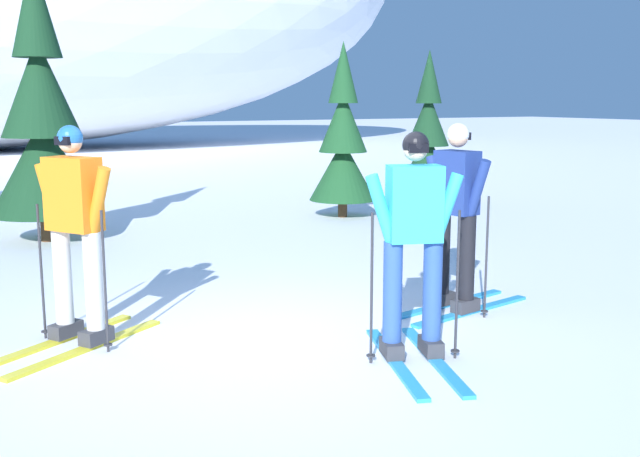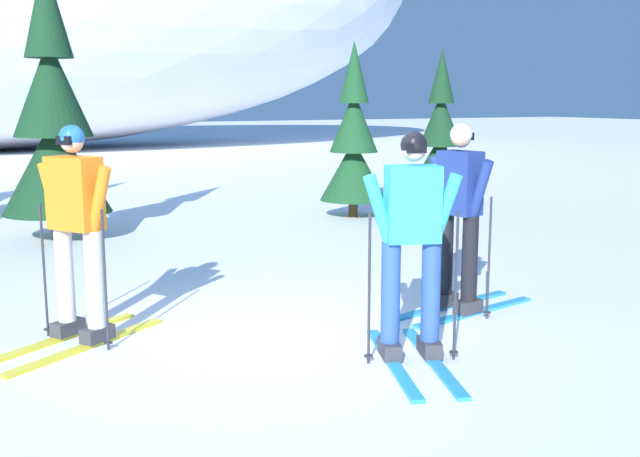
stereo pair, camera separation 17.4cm
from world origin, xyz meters
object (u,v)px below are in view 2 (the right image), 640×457
at_px(skier_orange_jacket, 76,228).
at_px(pine_tree_far_right, 440,140).
at_px(pine_tree_right, 354,145).
at_px(skier_navy_jacket, 459,215).
at_px(pine_tree_center_right, 53,125).
at_px(skier_cyan_jacket, 412,242).

bearing_deg(skier_orange_jacket, pine_tree_far_right, 36.56).
bearing_deg(pine_tree_right, skier_orange_jacket, -137.47).
xyz_separation_m(skier_orange_jacket, pine_tree_far_right, (7.77, 5.76, 0.27)).
relative_size(skier_orange_jacket, pine_tree_far_right, 0.61).
distance_m(skier_navy_jacket, pine_tree_far_right, 7.80).
bearing_deg(skier_orange_jacket, pine_tree_right, 42.53).
relative_size(pine_tree_center_right, pine_tree_right, 1.33).
relative_size(pine_tree_right, pine_tree_far_right, 1.01).
xyz_separation_m(pine_tree_center_right, pine_tree_far_right, (7.29, 0.78, -0.42)).
distance_m(skier_cyan_jacket, pine_tree_center_right, 6.88).
bearing_deg(pine_tree_far_right, skier_cyan_jacket, -126.72).
distance_m(skier_navy_jacket, skier_orange_jacket, 3.47).
bearing_deg(pine_tree_far_right, skier_navy_jacket, -124.07).
height_order(skier_cyan_jacket, pine_tree_far_right, pine_tree_far_right).
bearing_deg(pine_tree_right, pine_tree_far_right, 19.26).
height_order(skier_orange_jacket, pine_tree_center_right, pine_tree_center_right).
relative_size(skier_navy_jacket, pine_tree_right, 0.60).
distance_m(pine_tree_right, pine_tree_far_right, 2.55).
relative_size(skier_cyan_jacket, skier_orange_jacket, 0.98).
bearing_deg(pine_tree_center_right, pine_tree_right, -0.73).
height_order(pine_tree_center_right, pine_tree_right, pine_tree_center_right).
distance_m(pine_tree_center_right, pine_tree_right, 4.91).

